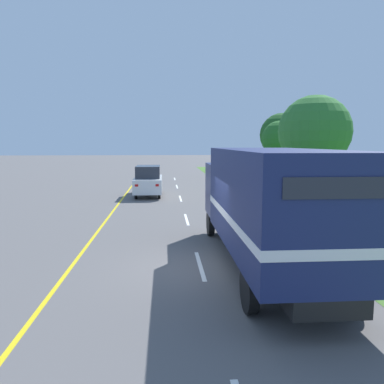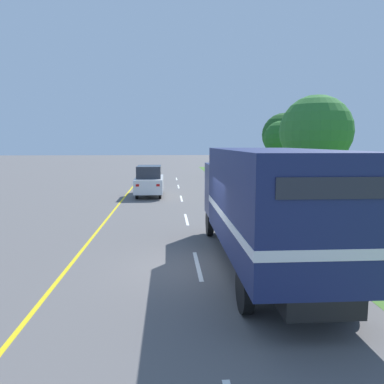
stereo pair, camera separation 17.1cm
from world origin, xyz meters
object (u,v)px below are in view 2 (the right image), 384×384
Objects in this scene: roadside_tree_far at (284,135)px; horse_trailer_truck at (266,202)px; roadside_tree_near at (316,132)px; roadside_tree_mid at (282,139)px; highway_sign at (296,181)px; lead_car_white at (149,181)px.

horse_trailer_truck is at bearing -108.16° from roadside_tree_far.
roadside_tree_near is (6.78, 13.63, 2.33)m from horse_trailer_truck.
roadside_tree_near reaches higher than roadside_tree_mid.
roadside_tree_mid is (3.85, 15.13, 2.25)m from highway_sign.
roadside_tree_mid is at bearing -109.15° from roadside_tree_far.
horse_trailer_truck is at bearing -116.46° from roadside_tree_near.
roadside_tree_far reaches higher than horse_trailer_truck.
roadside_tree_far is (5.63, 20.26, 2.72)m from highway_sign.
roadside_tree_mid is at bearing 85.41° from roadside_tree_near.
roadside_tree_near is at bearing 60.39° from highway_sign.
horse_trailer_truck reaches higher than highway_sign.
roadside_tree_far is at bearing 71.84° from horse_trailer_truck.
highway_sign is 21.20m from roadside_tree_far.
roadside_tree_mid reaches higher than horse_trailer_truck.
roadside_tree_near is (10.71, -1.40, 3.23)m from lead_car_white.
roadside_tree_far is (9.35, 28.49, 2.44)m from horse_trailer_truck.
lead_car_white is 10.25m from highway_sign.
roadside_tree_far reaches higher than highway_sign.
highway_sign is 15.77m from roadside_tree_mid.
horse_trailer_truck is 2.04× the size of lead_car_white.
horse_trailer_truck is 3.29× the size of highway_sign.
roadside_tree_far is (13.28, 13.47, 3.34)m from lead_car_white.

